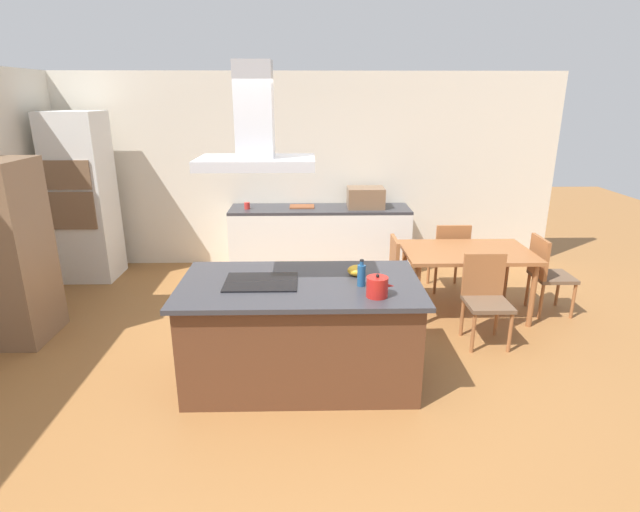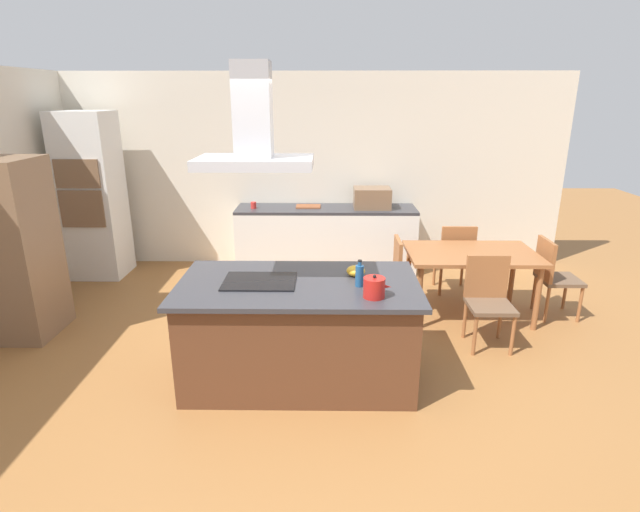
# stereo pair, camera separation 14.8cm
# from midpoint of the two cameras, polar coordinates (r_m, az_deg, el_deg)

# --- Properties ---
(ground) EXTENTS (16.00, 16.00, 0.00)m
(ground) POSITION_cam_midpoint_polar(r_m,az_deg,el_deg) (5.88, -2.68, -5.99)
(ground) COLOR #936033
(wall_back) EXTENTS (7.20, 0.10, 2.70)m
(wall_back) POSITION_cam_midpoint_polar(r_m,az_deg,el_deg) (7.20, -2.52, 9.68)
(wall_back) COLOR beige
(wall_back) RESTS_ON ground
(kitchen_island) EXTENTS (2.01, 1.11, 0.90)m
(kitchen_island) POSITION_cam_midpoint_polar(r_m,az_deg,el_deg) (4.33, -3.22, -8.57)
(kitchen_island) COLOR #59331E
(kitchen_island) RESTS_ON ground
(cooktop) EXTENTS (0.60, 0.44, 0.01)m
(cooktop) POSITION_cam_midpoint_polar(r_m,az_deg,el_deg) (4.17, -7.80, -2.98)
(cooktop) COLOR black
(cooktop) RESTS_ON kitchen_island
(tea_kettle) EXTENTS (0.22, 0.17, 0.18)m
(tea_kettle) POSITION_cam_midpoint_polar(r_m,az_deg,el_deg) (3.85, 5.50, -3.54)
(tea_kettle) COLOR #B21E19
(tea_kettle) RESTS_ON kitchen_island
(olive_oil_bottle) EXTENTS (0.07, 0.07, 0.22)m
(olive_oil_bottle) POSITION_cam_midpoint_polar(r_m,az_deg,el_deg) (4.05, 3.73, -2.16)
(olive_oil_bottle) COLOR navy
(olive_oil_bottle) RESTS_ON kitchen_island
(mixing_bowl) EXTENTS (0.16, 0.16, 0.09)m
(mixing_bowl) POSITION_cam_midpoint_polar(r_m,az_deg,el_deg) (4.29, 3.24, -1.68)
(mixing_bowl) COLOR gold
(mixing_bowl) RESTS_ON kitchen_island
(back_counter) EXTENTS (2.49, 0.62, 0.90)m
(back_counter) POSITION_cam_midpoint_polar(r_m,az_deg,el_deg) (7.02, -0.61, 1.97)
(back_counter) COLOR silver
(back_counter) RESTS_ON ground
(countertop_microwave) EXTENTS (0.50, 0.38, 0.28)m
(countertop_microwave) POSITION_cam_midpoint_polar(r_m,az_deg,el_deg) (6.92, 4.64, 6.70)
(countertop_microwave) COLOR brown
(countertop_microwave) RESTS_ON back_counter
(coffee_mug_red) EXTENTS (0.08, 0.08, 0.09)m
(coffee_mug_red) POSITION_cam_midpoint_polar(r_m,az_deg,el_deg) (6.91, -8.98, 5.72)
(coffee_mug_red) COLOR red
(coffee_mug_red) RESTS_ON back_counter
(cutting_board) EXTENTS (0.34, 0.24, 0.02)m
(cutting_board) POSITION_cam_midpoint_polar(r_m,az_deg,el_deg) (6.96, -2.69, 5.70)
(cutting_board) COLOR brown
(cutting_board) RESTS_ON back_counter
(wall_oven_stack) EXTENTS (0.70, 0.66, 2.20)m
(wall_oven_stack) POSITION_cam_midpoint_polar(r_m,az_deg,el_deg) (7.31, -26.09, 6.02)
(wall_oven_stack) COLOR silver
(wall_oven_stack) RESTS_ON ground
(dining_table) EXTENTS (1.40, 0.90, 0.75)m
(dining_table) POSITION_cam_midpoint_polar(r_m,az_deg,el_deg) (5.74, 15.79, -0.16)
(dining_table) COLOR #995B33
(dining_table) RESTS_ON ground
(chair_at_left_end) EXTENTS (0.42, 0.42, 0.89)m
(chair_at_left_end) POSITION_cam_midpoint_polar(r_m,az_deg,el_deg) (5.59, 6.64, -1.78)
(chair_at_left_end) COLOR brown
(chair_at_left_end) RESTS_ON ground
(chair_at_right_end) EXTENTS (0.42, 0.42, 0.89)m
(chair_at_right_end) POSITION_cam_midpoint_polar(r_m,az_deg,el_deg) (6.11, 23.89, -1.51)
(chair_at_right_end) COLOR brown
(chair_at_right_end) RESTS_ON ground
(chair_facing_back_wall) EXTENTS (0.42, 0.42, 0.89)m
(chair_facing_back_wall) POSITION_cam_midpoint_polar(r_m,az_deg,el_deg) (6.39, 14.00, 0.34)
(chair_facing_back_wall) COLOR brown
(chair_facing_back_wall) RESTS_ON ground
(chair_facing_island) EXTENTS (0.42, 0.42, 0.89)m
(chair_facing_island) POSITION_cam_midpoint_polar(r_m,az_deg,el_deg) (5.20, 17.70, -4.11)
(chair_facing_island) COLOR brown
(chair_facing_island) RESTS_ON ground
(range_hood) EXTENTS (0.90, 0.55, 0.78)m
(range_hood) POSITION_cam_midpoint_polar(r_m,az_deg,el_deg) (3.91, -8.55, 13.62)
(range_hood) COLOR #ADADB2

